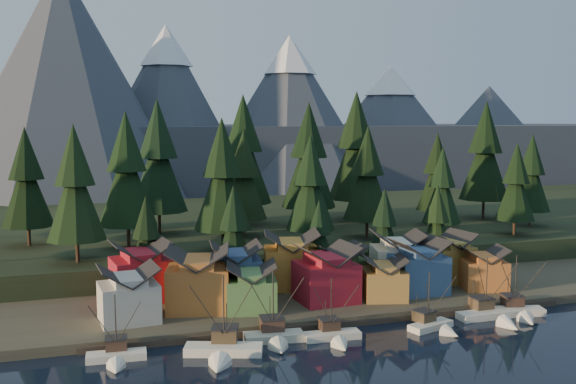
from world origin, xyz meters
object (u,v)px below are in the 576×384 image
object	(u,v)px
boat_2	(275,327)
boat_3	(334,328)
boat_5	(493,308)
boat_0	(116,348)
house_front_1	(198,277)
house_front_0	(129,292)
house_back_0	(140,269)
house_back_1	(236,269)
boat_4	(435,318)
boat_6	(519,304)
boat_1	(222,341)

from	to	relation	value
boat_2	boat_3	xyz separation A→B (m)	(8.59, -1.71, -0.46)
boat_5	boat_0	bearing A→B (deg)	179.44
boat_0	boat_2	xyz separation A→B (m)	(22.47, 0.68, 0.45)
house_front_1	house_front_0	bearing A→B (deg)	-152.23
house_back_0	house_back_1	bearing A→B (deg)	-20.01
house_front_1	boat_3	bearing A→B (deg)	-31.51
boat_3	boat_4	size ratio (longest dim) A/B	1.02
boat_6	house_front_1	size ratio (longest dim) A/B	0.94
house_front_1	house_back_0	bearing A→B (deg)	148.27
boat_1	house_back_0	size ratio (longest dim) A/B	1.16
boat_0	boat_2	distance (m)	22.48
boat_6	house_front_1	world-z (taller)	house_front_1
boat_2	boat_5	world-z (taller)	boat_2
boat_0	boat_1	xyz separation A→B (m)	(14.00, -2.56, 0.36)
boat_0	house_back_1	distance (m)	30.20
boat_6	house_back_1	distance (m)	48.05
house_front_1	house_back_1	bearing A→B (deg)	47.46
boat_2	boat_4	world-z (taller)	boat_2
house_back_0	boat_3	bearing A→B (deg)	-52.75
boat_1	boat_5	bearing A→B (deg)	22.09
house_front_1	house_back_0	distance (m)	12.03
boat_5	boat_1	bearing A→B (deg)	-177.18
house_back_0	house_back_1	xyz separation A→B (m)	(16.01, -3.31, -0.34)
boat_0	boat_3	xyz separation A→B (m)	(31.06, -1.04, -0.01)
boat_3	house_back_0	world-z (taller)	house_back_0
boat_5	house_back_1	distance (m)	43.50
house_front_1	boat_0	bearing A→B (deg)	-118.23
boat_0	boat_6	size ratio (longest dim) A/B	0.90
boat_1	house_back_0	distance (m)	28.61
boat_4	house_back_0	xyz separation A→B (m)	(-42.47, 25.52, 4.91)
boat_5	boat_3	bearing A→B (deg)	-177.91
boat_1	house_back_0	bearing A→B (deg)	126.29
boat_5	house_back_1	xyz separation A→B (m)	(-38.14, 20.44, 4.53)
boat_5	house_front_0	distance (m)	58.30
boat_0	boat_6	distance (m)	64.69
boat_1	boat_3	distance (m)	17.13
boat_0	boat_5	size ratio (longest dim) A/B	0.84
boat_0	boat_5	xyz separation A→B (m)	(59.38, 0.53, 0.08)
boat_1	boat_2	size ratio (longest dim) A/B	1.04
boat_2	house_front_1	xyz separation A→B (m)	(-8.66, 15.16, 4.52)
boat_1	house_front_1	world-z (taller)	house_front_1
boat_6	house_back_1	bearing A→B (deg)	168.80
boat_0	house_front_0	xyz separation A→B (m)	(2.53, 12.83, 4.11)
boat_0	boat_4	world-z (taller)	boat_0
boat_6	house_front_0	xyz separation A→B (m)	(-62.16, 11.91, 3.92)
boat_5	boat_4	bearing A→B (deg)	-172.47
boat_1	boat_2	world-z (taller)	boat_1
boat_2	house_back_1	distance (m)	20.75
boat_3	house_front_0	distance (m)	31.99
boat_6	house_back_0	xyz separation A→B (m)	(-59.45, 23.36, 4.75)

